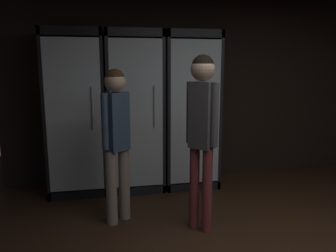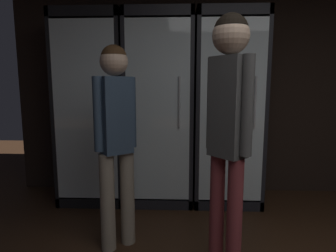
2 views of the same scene
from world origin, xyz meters
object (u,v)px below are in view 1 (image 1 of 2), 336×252
Objects in this scene: cooler_far_left at (77,115)px; shopper_far at (202,120)px; cooler_left at (134,113)px; shopper_near at (116,132)px; cooler_center at (189,112)px.

cooler_far_left is 1.20× the size of shopper_far.
cooler_left is (0.73, 0.00, 0.00)m from cooler_far_left.
cooler_far_left reaches higher than shopper_near.
cooler_left is at bearing 0.15° from cooler_far_left.
cooler_center is at bearing 44.63° from shopper_near.
cooler_left and cooler_center have the same top height.
cooler_left is 1.20× the size of shopper_far.
shopper_far is at bearing -68.53° from cooler_left.
cooler_left is 1.42m from shopper_far.
cooler_far_left is at bearing -179.85° from cooler_left.
cooler_center is 1.41m from shopper_near.
cooler_far_left is at bearing 179.99° from cooler_center.
cooler_center is 1.20× the size of shopper_far.
cooler_left is 1.00× the size of cooler_center.
shopper_near is at bearing 157.53° from shopper_far.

